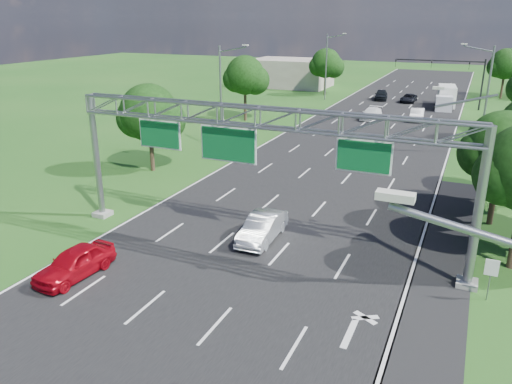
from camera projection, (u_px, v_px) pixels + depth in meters
The scene contains 21 objects.
ground at pixel (336, 165), 44.44m from camera, with size 220.00×220.00×0.00m, color #1B4D17.
road at pixel (336, 165), 44.44m from camera, with size 18.00×180.00×0.02m, color black.
road_flare at pixel (442, 264), 26.75m from camera, with size 3.00×30.00×0.02m, color black.
sign_gantry at pixel (259, 128), 26.51m from camera, with size 23.50×1.00×9.56m.
regulatory_sign at pixel (491, 271), 22.80m from camera, with size 0.60×0.08×2.10m.
traffic_signal at pixel (457, 72), 70.01m from camera, with size 12.21×0.24×7.00m.
streetlight_l_near at pixel (223, 94), 46.91m from camera, with size 2.97×0.22×10.16m.
streetlight_l_far at pixel (327, 64), 77.07m from camera, with size 2.97×0.22×10.16m.
streetlight_r_mid at pixel (485, 94), 46.87m from camera, with size 2.97×0.22×10.16m.
tree_verge_la at pixel (150, 115), 41.33m from camera, with size 5.76×4.80×7.40m.
tree_verge_lb at pixel (246, 77), 61.69m from camera, with size 5.76×4.80×8.06m.
tree_verge_lc at pixel (326, 65), 82.23m from camera, with size 5.76×4.80×7.62m.
tree_verge_re at pixel (506, 65), 78.71m from camera, with size 5.76×4.80×7.84m.
building_left at pixel (291, 73), 93.39m from camera, with size 14.00×10.00×5.00m, color gray.
red_coupe at pixel (75, 263), 25.20m from camera, with size 1.81×4.49×1.53m, color #A60714.
silver_sedan at pixel (262, 227), 29.37m from camera, with size 1.65×4.73×1.56m, color #B3BAC0.
car_queue_a at pixel (371, 114), 64.01m from camera, with size 2.00×4.93×1.43m, color white.
car_queue_b at pixel (409, 98), 76.74m from camera, with size 2.05×4.44×1.24m, color black.
car_queue_c at pixel (381, 95), 78.88m from camera, with size 1.88×4.68×1.59m, color black.
car_queue_d at pixel (417, 115), 63.19m from camera, with size 1.58×4.54×1.50m, color silver.
box_truck at pixel (446, 98), 71.87m from camera, with size 2.96×8.20×3.02m.
Camera 1 is at (10.80, -11.93, 12.53)m, focal length 35.00 mm.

